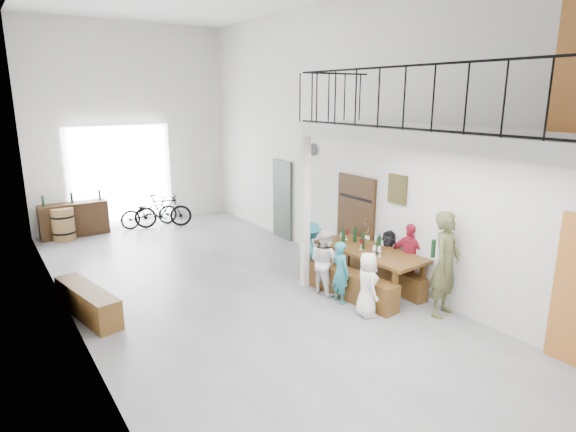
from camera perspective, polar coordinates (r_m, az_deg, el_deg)
floor at (r=9.21m, az=-6.37°, el=-8.94°), size 12.00×12.00×0.00m
room_walls at (r=8.48m, az=-7.04°, el=13.75°), size 12.00×12.00×12.00m
gateway_portal at (r=14.11m, az=-19.22°, el=4.40°), size 2.80×0.08×2.80m
right_wall_decor at (r=8.86m, az=14.87°, el=1.57°), size 0.07×8.28×5.07m
balcony at (r=7.33m, az=19.06°, el=8.41°), size 1.52×5.62×4.00m
tasting_table at (r=9.17m, az=9.66°, el=-4.44°), size 1.04×2.24×0.79m
bench_inner at (r=8.96m, az=6.85°, el=-7.89°), size 0.60×2.22×0.50m
bench_wall at (r=9.52m, az=11.51°, el=-6.93°), size 0.32×1.92×0.44m
tableware at (r=9.15m, az=8.80°, el=-2.99°), size 0.53×1.22×0.35m
side_bench at (r=8.79m, az=-22.66°, el=-9.40°), size 0.73×1.82×0.50m
oak_barrel at (r=13.47m, az=-25.10°, el=-0.88°), size 0.57×0.57×0.83m
serving_counter at (r=13.75m, az=-24.01°, el=-0.38°), size 1.67×0.48×0.88m
counter_bottles at (r=13.60m, az=-24.23°, el=1.96°), size 1.43×0.12×0.28m
guest_left_a at (r=8.15m, az=9.38°, el=-8.00°), size 0.51×0.62×1.10m
guest_left_b at (r=8.59m, az=6.24°, el=-6.63°), size 0.28×0.42×1.13m
guest_left_c at (r=8.94m, az=4.33°, el=-5.40°), size 0.54×0.65×1.23m
guest_left_d at (r=9.45m, az=2.71°, el=-4.31°), size 0.61×0.86×1.22m
guest_right_a at (r=9.22m, az=14.12°, el=-4.86°), size 0.56×0.84×1.33m
guest_right_b at (r=9.56m, az=11.77°, el=-4.82°), size 0.38×1.02×1.08m
guest_right_c at (r=10.03m, az=9.76°, el=-3.30°), size 0.54×0.69×1.25m
host_standing at (r=8.37m, az=18.16°, el=-5.45°), size 0.74×0.59×1.78m
potted_plant at (r=11.02m, az=2.97°, el=-3.73°), size 0.41×0.36×0.44m
bicycle_near at (r=14.00m, az=-16.14°, el=0.47°), size 1.63×0.61×0.85m
bicycle_far at (r=13.82m, az=-14.60°, el=0.59°), size 1.62×0.94×0.94m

